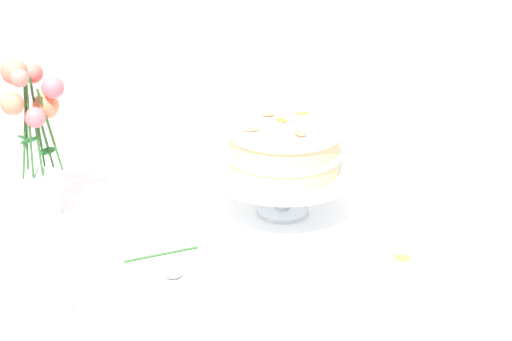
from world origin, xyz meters
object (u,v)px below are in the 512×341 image
object	(u,v)px
teacup	(46,301)
cake_stand	(283,178)
dining_table	(238,274)
flower_vase	(37,139)
fallen_rose	(172,266)
layer_cake	(284,146)

from	to	relation	value
teacup	cake_stand	bearing A→B (deg)	38.10
dining_table	flower_vase	world-z (taller)	flower_vase
dining_table	cake_stand	xyz separation A→B (m)	(0.10, 0.08, 0.18)
flower_vase	cake_stand	bearing A→B (deg)	-5.66
dining_table	teacup	world-z (taller)	teacup
cake_stand	flower_vase	distance (m)	0.51
flower_vase	fallen_rose	xyz separation A→B (m)	(0.28, -0.28, -0.15)
dining_table	teacup	distance (m)	0.43
dining_table	flower_vase	size ratio (longest dim) A/B	4.23
flower_vase	fallen_rose	bearing A→B (deg)	-45.31
cake_stand	flower_vase	xyz separation A→B (m)	(-0.50, 0.05, 0.08)
cake_stand	fallen_rose	world-z (taller)	cake_stand
dining_table	fallen_rose	size ratio (longest dim) A/B	10.06
cake_stand	fallen_rose	bearing A→B (deg)	-134.56
teacup	flower_vase	bearing A→B (deg)	101.11
layer_cake	teacup	distance (m)	0.56
cake_stand	layer_cake	bearing A→B (deg)	-102.38
layer_cake	flower_vase	world-z (taller)	flower_vase
dining_table	layer_cake	distance (m)	0.28
fallen_rose	teacup	bearing A→B (deg)	-152.36
cake_stand	teacup	xyz separation A→B (m)	(-0.43, -0.34, -0.05)
cake_stand	fallen_rose	size ratio (longest dim) A/B	2.08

